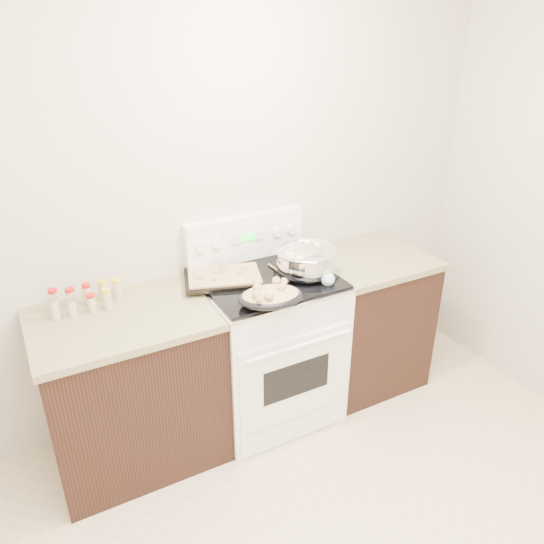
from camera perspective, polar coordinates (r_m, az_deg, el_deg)
room_shell at (r=1.46m, az=13.41°, el=1.23°), size 4.10×3.60×2.75m
counter_left at (r=3.06m, az=-14.72°, el=-11.94°), size 0.93×0.67×0.92m
counter_right at (r=3.62m, az=9.81°, el=-4.91°), size 0.73×0.67×0.92m
kitchen_range at (r=3.26m, az=-0.46°, el=-7.72°), size 0.78×0.73×1.22m
mixing_bowl at (r=3.03m, az=3.69°, el=1.09°), size 0.35×0.35×0.21m
roasting_pan at (r=2.73m, az=-0.15°, el=-2.59°), size 0.38×0.30×0.11m
baking_sheet at (r=3.01m, az=-5.14°, el=-0.47°), size 0.52×0.43×0.06m
wooden_spoon at (r=3.02m, az=1.37°, el=-0.45°), size 0.04×0.25×0.04m
blue_ladle at (r=2.97m, az=6.11°, el=-0.64°), size 0.24×0.18×0.10m
spice_jars at (r=2.90m, az=-19.51°, el=-2.65°), size 0.38×0.15×0.13m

